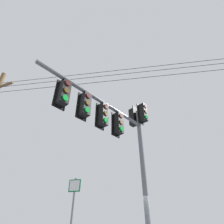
{
  "coord_description": "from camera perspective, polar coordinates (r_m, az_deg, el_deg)",
  "views": [
    {
      "loc": [
        -5.95,
        -5.3,
        1.26
      ],
      "look_at": [
        -2.48,
        -0.25,
        5.38
      ],
      "focal_mm": 29.7,
      "sensor_mm": 36.0,
      "label": 1
    }
  ],
  "objects": [
    {
      "name": "signal_mast_assembly",
      "position": [
        7.36,
        2.1,
        -4.94
      ],
      "size": [
        5.3,
        1.7,
        6.63
      ],
      "color": "slate",
      "rests_on": "ground"
    },
    {
      "name": "route_sign_primary",
      "position": [
        6.25,
        -12.27,
        -28.93
      ],
      "size": [
        0.28,
        0.3,
        2.81
      ],
      "color": "slate",
      "rests_on": "ground"
    },
    {
      "name": "overhead_wire_span",
      "position": [
        10.84,
        11.46,
        12.09
      ],
      "size": [
        13.69,
        13.03,
        1.07
      ],
      "color": "black"
    }
  ]
}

